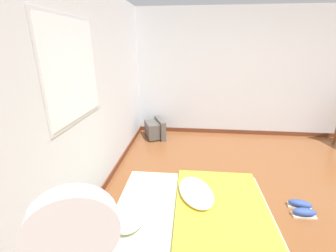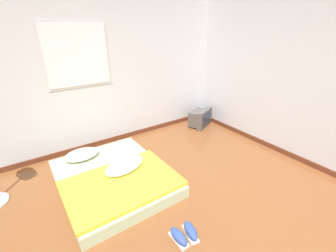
# 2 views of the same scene
# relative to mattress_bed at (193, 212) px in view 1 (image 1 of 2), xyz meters

# --- Properties ---
(ground_plane) EXTENTS (20.00, 20.00, 0.00)m
(ground_plane) POSITION_rel_mattress_bed_xyz_m (0.26, -1.46, -0.11)
(ground_plane) COLOR brown
(wall_back) EXTENTS (7.45, 0.08, 2.60)m
(wall_back) POSITION_rel_mattress_bed_xyz_m (0.26, 1.26, 1.18)
(wall_back) COLOR silver
(wall_back) RESTS_ON ground_plane
(wall_right) EXTENTS (0.08, 7.78, 2.60)m
(wall_right) POSITION_rel_mattress_bed_xyz_m (2.81, -1.46, 1.17)
(wall_right) COLOR silver
(wall_right) RESTS_ON ground_plane
(mattress_bed) EXTENTS (1.43, 1.72, 0.31)m
(mattress_bed) POSITION_rel_mattress_bed_xyz_m (0.00, 0.00, 0.00)
(mattress_bed) COLOR beige
(mattress_bed) RESTS_ON ground_plane
(crt_tv) EXTENTS (0.61, 0.52, 0.40)m
(crt_tv) POSITION_rel_mattress_bed_xyz_m (2.38, 0.80, 0.08)
(crt_tv) COLOR #56514C
(crt_tv) RESTS_ON ground_plane
(sneaker_pair) EXTENTS (0.29, 0.28, 0.10)m
(sneaker_pair) POSITION_rel_mattress_bed_xyz_m (0.27, -1.29, -0.06)
(sneaker_pair) COLOR silver
(sneaker_pair) RESTS_ON ground_plane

